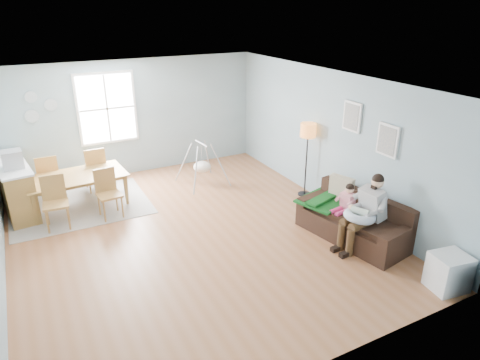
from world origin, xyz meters
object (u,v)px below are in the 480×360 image
chair_sw (55,198)px  floor_lamp (308,137)px  father (366,210)px  monitor (12,159)px  dining_table (78,192)px  chair_se (107,190)px  chair_nw (48,175)px  chair_ne (95,166)px  sofa (354,223)px  baby_swing (202,166)px  toddler (345,201)px  storage_cube (448,272)px  counter (15,187)px

chair_sw → floor_lamp: bearing=-11.6°
father → monitor: (-5.08, 3.88, 0.50)m
dining_table → chair_se: (0.47, -0.66, 0.21)m
chair_se → chair_nw: chair_nw is taller
chair_nw → chair_ne: (0.96, -0.01, 0.01)m
sofa → monitor: size_ratio=5.59×
floor_lamp → dining_table: floor_lamp is taller
floor_lamp → baby_swing: 2.49m
chair_ne → monitor: size_ratio=2.71×
toddler → baby_swing: size_ratio=0.72×
sofa → floor_lamp: size_ratio=1.30×
toddler → chair_nw: bearing=138.0°
toddler → chair_se: size_ratio=0.79×
floor_lamp → dining_table: 4.80m
storage_cube → dining_table: size_ratio=0.30×
floor_lamp → counter: floor_lamp is taller
father → toddler: size_ratio=1.71×
toddler → sofa: bearing=-58.2°
chair_nw → chair_se: bearing=-54.5°
floor_lamp → chair_ne: (-3.92, 2.30, -0.74)m
sofa → dining_table: size_ratio=1.08×
chair_sw → chair_ne: bearing=53.6°
baby_swing → monitor: bearing=178.1°
storage_cube → dining_table: dining_table is taller
father → chair_se: (-3.57, 3.17, -0.14)m
chair_sw → counter: (-0.63, 1.04, -0.04)m
chair_se → chair_ne: size_ratio=0.95×
toddler → chair_se: (-3.54, 2.71, -0.12)m
father → dining_table: father is taller
father → dining_table: (-4.03, 3.83, -0.35)m
chair_se → baby_swing: size_ratio=0.91×
chair_ne → baby_swing: bearing=-18.3°
sofa → storage_cube: sofa is taller
dining_table → chair_se: bearing=-58.6°
storage_cube → counter: bearing=133.4°
chair_se → chair_nw: bearing=125.5°
chair_nw → monitor: size_ratio=2.66×
floor_lamp → sofa: bearing=-98.9°
sofa → chair_nw: chair_nw is taller
dining_table → baby_swing: baby_swing is taller
dining_table → baby_swing: 2.68m
toddler → baby_swing: bearing=111.8°
father → chair_ne: size_ratio=1.28×
dining_table → counter: bearing=156.5°
chair_ne → toddler: bearing=-48.8°
storage_cube → baby_swing: bearing=107.1°
father → baby_swing: size_ratio=1.23×
chair_ne → sofa: bearing=-49.2°
dining_table → chair_nw: size_ratio=1.95×
chair_nw → counter: counter is taller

